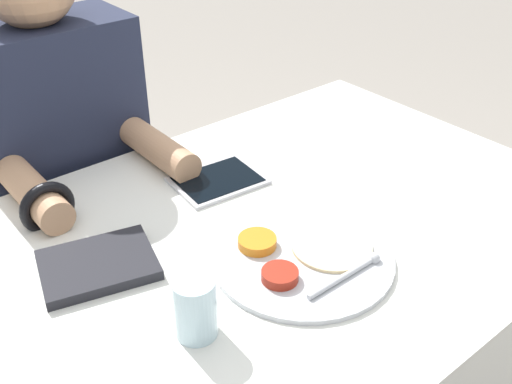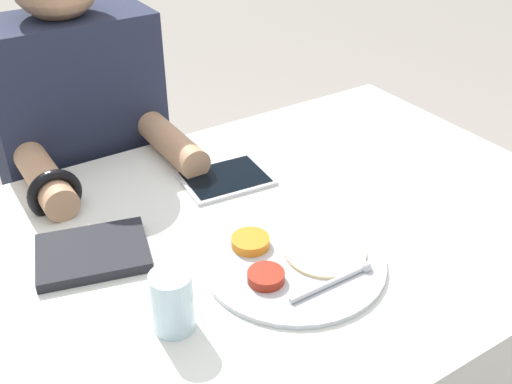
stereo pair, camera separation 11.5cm
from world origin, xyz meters
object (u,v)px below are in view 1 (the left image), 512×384
thali_tray (302,257)px  drinking_glass (195,308)px  tablet_device (218,180)px  red_notebook (98,266)px  person_diner (71,197)px

thali_tray → drinking_glass: bearing=-174.0°
thali_tray → tablet_device: bearing=82.3°
red_notebook → person_diner: (0.14, 0.47, -0.15)m
tablet_device → drinking_glass: drinking_glass is taller
tablet_device → drinking_glass: 0.45m
person_diner → drinking_glass: 0.73m
red_notebook → drinking_glass: size_ratio=2.20×
thali_tray → tablet_device: 0.31m
red_notebook → thali_tray: bearing=-35.4°
drinking_glass → tablet_device: bearing=49.5°
tablet_device → drinking_glass: bearing=-130.5°
thali_tray → red_notebook: 0.36m
red_notebook → tablet_device: size_ratio=1.14×
thali_tray → red_notebook: size_ratio=1.44×
thali_tray → person_diner: size_ratio=0.27×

